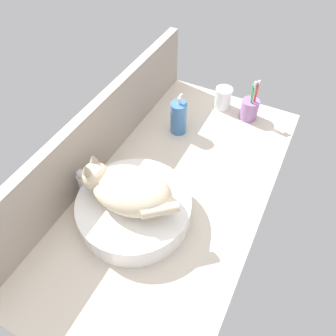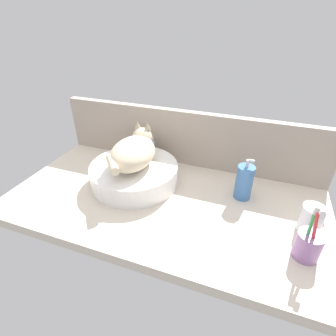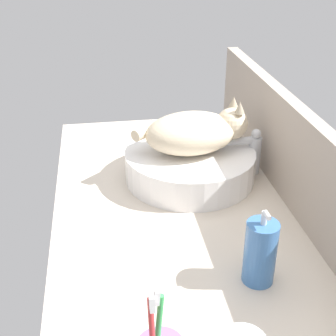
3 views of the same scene
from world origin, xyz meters
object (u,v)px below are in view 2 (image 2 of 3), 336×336
faucet (150,149)px  soap_dispenser (244,182)px  toothbrush_cup (308,245)px  sink_basin (134,174)px  water_glass (310,220)px  cat (134,151)px

faucet → soap_dispenser: (44.25, -12.26, -0.32)cm
faucet → toothbrush_cup: (65.29, -35.25, -2.57)cm
sink_basin → soap_dispenser: size_ratio=2.12×
sink_basin → toothbrush_cup: bearing=-15.1°
water_glass → toothbrush_cup: bearing=-98.2°
cat → faucet: bearing=90.8°
sink_basin → faucet: size_ratio=2.67×
faucet → water_glass: bearing=-18.8°
cat → toothbrush_cup: 68.41cm
toothbrush_cup → water_glass: bearing=81.8°
sink_basin → cat: 10.07cm
water_glass → faucet: bearing=161.2°
sink_basin → cat: (-0.22, 1.35, 9.97)cm
faucet → water_glass: faucet is taller
sink_basin → water_glass: bearing=-4.4°
cat → toothbrush_cup: bearing=-16.2°
cat → soap_dispenser: size_ratio=1.90×
soap_dispenser → toothbrush_cup: (21.04, -22.98, -2.25)cm
toothbrush_cup → water_glass: (1.80, 12.46, -0.66)cm
sink_basin → soap_dispenser: (43.81, 5.45, 2.77)cm
faucet → toothbrush_cup: toothbrush_cup is taller
cat → soap_dispenser: bearing=5.3°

